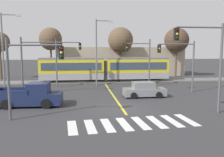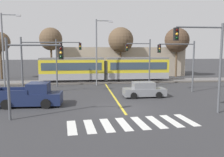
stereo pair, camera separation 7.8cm
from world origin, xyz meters
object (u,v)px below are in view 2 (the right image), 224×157
at_px(street_lamp_centre, 98,48).
at_px(bare_tree_east, 121,40).
at_px(sedan_crossing, 144,90).
at_px(traffic_light_near_left, 28,66).
at_px(traffic_light_far_right, 142,56).
at_px(bare_tree_west, 51,39).
at_px(light_rail_tram, 105,68).
at_px(bare_tree_far_west, 0,42).
at_px(bare_tree_far_east, 177,40).
at_px(street_lamp_west, 5,46).
at_px(traffic_light_mid_right, 181,58).
at_px(traffic_light_near_right, 206,54).
at_px(pickup_truck, 31,96).
at_px(traffic_light_far_left, 65,56).
at_px(traffic_light_mid_left, 36,57).

xyz_separation_m(street_lamp_centre, bare_tree_east, (4.44, 8.76, 1.43)).
relative_size(sedan_crossing, traffic_light_near_left, 0.76).
bearing_deg(traffic_light_far_right, bare_tree_west, 141.03).
relative_size(light_rail_tram, bare_tree_west, 2.22).
xyz_separation_m(traffic_light_far_right, bare_tree_west, (-12.63, 10.22, 2.51)).
xyz_separation_m(bare_tree_far_west, bare_tree_east, (19.61, -0.19, 0.44)).
relative_size(bare_tree_east, bare_tree_far_east, 1.00).
bearing_deg(street_lamp_west, bare_tree_west, 62.37).
distance_m(light_rail_tram, traffic_light_mid_right, 12.06).
distance_m(traffic_light_near_right, street_lamp_centre, 16.54).
distance_m(sedan_crossing, street_lamp_west, 18.40).
relative_size(pickup_truck, bare_tree_west, 0.66).
xyz_separation_m(bare_tree_east, bare_tree_far_east, (9.83, -0.26, 0.00)).
distance_m(traffic_light_mid_right, traffic_light_far_left, 14.16).
relative_size(traffic_light_mid_right, bare_tree_far_west, 0.75).
relative_size(traffic_light_mid_left, traffic_light_near_right, 0.91).
bearing_deg(bare_tree_east, street_lamp_west, -151.32).
xyz_separation_m(light_rail_tram, bare_tree_far_west, (-16.37, 5.93, 3.88)).
bearing_deg(street_lamp_centre, traffic_light_far_left, -170.88).
distance_m(traffic_light_far_right, bare_tree_east, 10.67).
height_order(sedan_crossing, traffic_light_far_left, traffic_light_far_left).
height_order(traffic_light_far_left, bare_tree_east, bare_tree_east).
distance_m(traffic_light_far_left, bare_tree_far_east, 20.82).
bearing_deg(traffic_light_mid_right, street_lamp_west, 163.39).
bearing_deg(bare_tree_far_west, bare_tree_west, -2.11).
distance_m(traffic_light_near_right, traffic_light_near_left, 12.56).
bearing_deg(light_rail_tram, sedan_crossing, -75.96).
bearing_deg(traffic_light_far_left, pickup_truck, -101.84).
height_order(traffic_light_mid_left, street_lamp_west, street_lamp_west).
bearing_deg(traffic_light_near_right, bare_tree_far_west, 132.58).
distance_m(sedan_crossing, traffic_light_near_left, 12.13).
xyz_separation_m(light_rail_tram, pickup_truck, (-7.64, -14.09, -1.21)).
bearing_deg(traffic_light_near_left, bare_tree_far_east, 49.72).
distance_m(light_rail_tram, traffic_light_mid_left, 12.15).
bearing_deg(traffic_light_mid_left, street_lamp_west, 129.92).
xyz_separation_m(traffic_light_far_right, traffic_light_mid_left, (-12.35, -4.29, 0.04)).
bearing_deg(traffic_light_near_right, street_lamp_centre, 114.55).
distance_m(bare_tree_east, bare_tree_far_east, 9.84).
bearing_deg(traffic_light_near_right, bare_tree_east, 95.83).
distance_m(sedan_crossing, street_lamp_centre, 10.26).
bearing_deg(light_rail_tram, bare_tree_east, 60.59).
relative_size(street_lamp_centre, bare_tree_west, 1.04).
xyz_separation_m(sedan_crossing, traffic_light_near_right, (2.81, -6.63, 3.72)).
distance_m(bare_tree_far_west, bare_tree_far_east, 29.45).
distance_m(sedan_crossing, bare_tree_far_west, 26.43).
xyz_separation_m(sedan_crossing, traffic_light_mid_right, (4.72, 2.23, 3.16)).
xyz_separation_m(traffic_light_far_right, street_lamp_centre, (-5.50, 1.57, 1.01)).
bearing_deg(bare_tree_far_west, bare_tree_east, -0.54).
height_order(sedan_crossing, street_lamp_centre, street_lamp_centre).
height_order(traffic_light_near_right, bare_tree_east, bare_tree_east).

